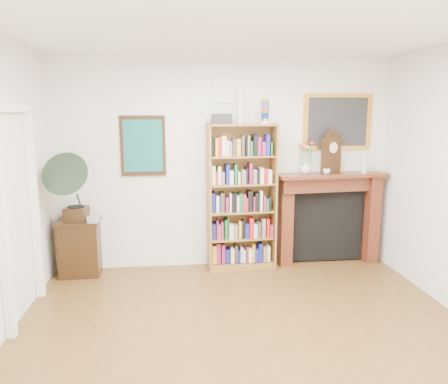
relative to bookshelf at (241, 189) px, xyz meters
The scene contains 15 objects.
room 2.35m from the bookshelf, 95.46° to the right, with size 4.51×5.01×2.81m.
door_casing 2.68m from the bookshelf, 155.22° to the right, with size 0.08×1.02×2.17m.
teal_poster 1.40m from the bookshelf, behind, with size 0.58×0.04×0.78m.
small_picture 1.30m from the bookshelf, 144.42° to the left, with size 0.26×0.04×0.30m.
gilt_painting 1.59m from the bookshelf, ahead, with size 0.95×0.04×0.75m.
bookshelf is the anchor object (origin of this frame).
side_cabinet 2.22m from the bookshelf, behind, with size 0.54×0.39×0.73m, color black.
fireplace 1.27m from the bookshelf, ahead, with size 1.53×0.49×1.27m.
gramophone 2.13m from the bookshelf, behind, with size 0.59×0.72×0.89m.
cd_stack 1.92m from the bookshelf, behind, with size 0.12×0.12×0.08m, color #B6B6C3.
mantel_clock 1.30m from the bookshelf, ahead, with size 0.27×0.22×0.55m.
flower_vase 0.91m from the bookshelf, ahead, with size 0.15×0.15×0.16m, color silver.
teacup 1.16m from the bookshelf, ahead, with size 0.09×0.09×0.07m, color silver.
bottle_left 1.70m from the bookshelf, ahead, with size 0.07×0.07×0.24m, color silver.
bottle_right 1.70m from the bookshelf, ahead, with size 0.06×0.06×0.20m, color silver.
Camera 1 is at (-0.64, -3.27, 2.10)m, focal length 35.00 mm.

